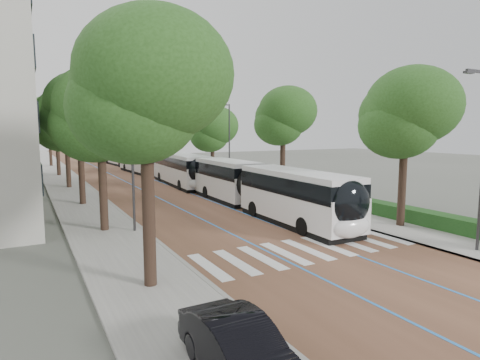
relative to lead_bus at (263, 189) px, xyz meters
name	(u,v)px	position (x,y,z in m)	size (l,w,h in m)	color
ground	(317,256)	(-2.87, -9.22, -1.63)	(160.00, 160.00, 0.00)	#51544C
road	(121,173)	(-2.87, 30.78, -1.62)	(11.00, 140.00, 0.02)	brown
sidewalk_left	(59,175)	(-10.37, 30.78, -1.57)	(4.00, 140.00, 0.12)	gray
sidewalk_right	(176,170)	(4.63, 30.78, -1.57)	(4.00, 140.00, 0.12)	gray
kerb_left	(76,175)	(-8.47, 30.78, -1.57)	(0.20, 140.00, 0.14)	gray
kerb_right	(163,170)	(2.73, 30.78, -1.57)	(0.20, 140.00, 0.14)	gray
zebra_crossing	(307,249)	(-2.67, -8.22, -1.60)	(10.55, 3.60, 0.01)	silver
lane_line_left	(109,173)	(-4.47, 30.78, -1.60)	(0.12, 126.00, 0.01)	blue
lane_line_right	(134,172)	(-1.27, 30.78, -1.60)	(0.12, 126.00, 0.01)	blue
hedge	(448,223)	(6.23, -9.22, -1.11)	(1.20, 14.00, 0.80)	#184016
streetlight_far	(228,138)	(3.75, 12.78, 3.19)	(1.82, 0.20, 8.00)	#333335
lamp_post_left	(132,157)	(-8.97, -1.22, 2.49)	(0.14, 0.14, 8.00)	#333335
trees_left	(65,117)	(-10.37, 19.29, 5.20)	(6.48, 60.87, 10.29)	black
trees_right	(231,125)	(4.83, 14.20, 4.49)	(5.49, 47.34, 8.66)	black
lead_bus	(263,189)	(0.00, 0.00, 0.00)	(2.93, 18.45, 3.20)	black
bus_queued_0	(182,170)	(-0.11, 15.46, 0.00)	(3.10, 12.50, 3.20)	white
bus_queued_1	(143,161)	(-0.50, 28.62, 0.00)	(3.29, 12.53, 3.20)	white
bus_queued_2	(121,155)	(-0.30, 42.57, 0.00)	(3.29, 12.53, 3.20)	white
bus_queued_3	(105,151)	(-0.54, 55.75, 0.00)	(2.95, 12.48, 3.20)	white
parked_car	(240,350)	(-10.15, -15.47, -0.84)	(1.41, 4.04, 1.33)	black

